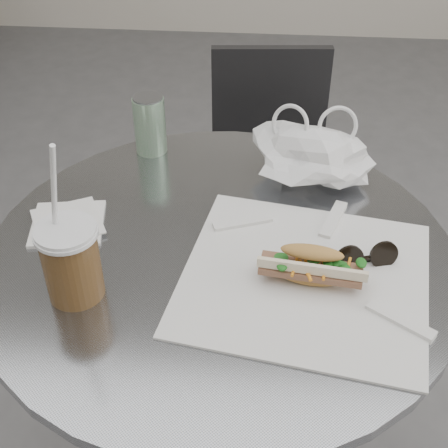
# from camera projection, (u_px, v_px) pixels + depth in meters

# --- Properties ---
(cafe_table) EXTENTS (0.76, 0.76, 0.74)m
(cafe_table) POSITION_uv_depth(u_px,v_px,m) (220.00, 360.00, 1.17)
(cafe_table) COLOR slate
(cafe_table) RESTS_ON ground
(chair_far) EXTENTS (0.40, 0.41, 0.76)m
(chair_far) POSITION_uv_depth(u_px,v_px,m) (269.00, 211.00, 1.75)
(chair_far) COLOR #29292B
(chair_far) RESTS_ON ground
(sandwich_paper) EXTENTS (0.42, 0.40, 0.00)m
(sandwich_paper) POSITION_uv_depth(u_px,v_px,m) (305.00, 277.00, 0.95)
(sandwich_paper) COLOR white
(sandwich_paper) RESTS_ON cafe_table
(banh_mi) EXTENTS (0.20, 0.10, 0.06)m
(banh_mi) POSITION_uv_depth(u_px,v_px,m) (311.00, 266.00, 0.92)
(banh_mi) COLOR gold
(banh_mi) RESTS_ON sandwich_paper
(iced_coffee) EXTENTS (0.09, 0.09, 0.26)m
(iced_coffee) POSITION_uv_depth(u_px,v_px,m) (71.00, 260.00, 0.89)
(iced_coffee) COLOR brown
(iced_coffee) RESTS_ON cafe_table
(sunglasses) EXTENTS (0.10, 0.05, 0.05)m
(sunglasses) POSITION_uv_depth(u_px,v_px,m) (366.00, 258.00, 0.96)
(sunglasses) COLOR black
(sunglasses) RESTS_ON cafe_table
(plastic_bag) EXTENTS (0.23, 0.19, 0.10)m
(plastic_bag) POSITION_uv_depth(u_px,v_px,m) (311.00, 157.00, 1.13)
(plastic_bag) COLOR silver
(plastic_bag) RESTS_ON cafe_table
(napkin_stack) EXTENTS (0.15, 0.15, 0.01)m
(napkin_stack) POSITION_uv_depth(u_px,v_px,m) (68.00, 223.00, 1.05)
(napkin_stack) COLOR white
(napkin_stack) RESTS_ON cafe_table
(drink_can) EXTENTS (0.06, 0.06, 0.12)m
(drink_can) POSITION_uv_depth(u_px,v_px,m) (150.00, 124.00, 1.21)
(drink_can) COLOR #60A56B
(drink_can) RESTS_ON cafe_table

